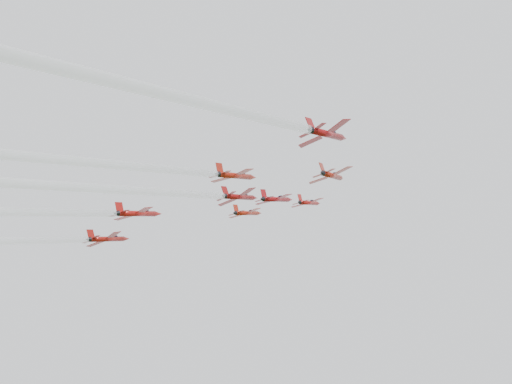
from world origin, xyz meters
The scene contains 7 objects.
jet_lead centered at (-2.89, 28.87, 159.58)m, with size 9.46×12.49×6.68m.
jet_row2_left centered at (-11.68, 13.77, 152.42)m, with size 9.12×12.04×6.45m.
jet_row2_center centered at (-1.42, 11.87, 151.52)m, with size 9.96×13.15×7.04m.
jet_row2_right centered at (14.41, 10.87, 151.06)m, with size 10.44×13.78×7.37m.
jet_center centered at (-1.02, -44.40, 124.78)m, with size 9.66×95.08×45.95m.
jet_rear_right centered at (9.34, -55.58, 119.49)m, with size 9.05×89.11×43.06m.
jet_rear_farright centered at (28.77, -59.32, 117.71)m, with size 9.87×97.11×46.93m.
Camera 1 is at (63.64, -80.79, 79.41)m, focal length 40.00 mm.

